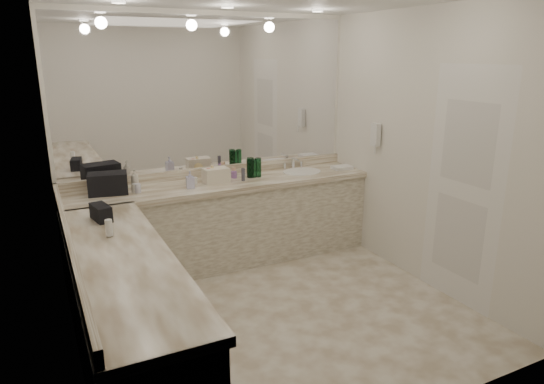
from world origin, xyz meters
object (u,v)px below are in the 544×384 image
sink (302,172)px  soap_bottle_c (212,174)px  black_toiletry_bag (108,183)px  soap_bottle_b (190,180)px  soap_bottle_a (135,179)px  wall_phone (376,135)px  hand_towel (342,168)px  cream_cosmetic_case (216,175)px

sink → soap_bottle_c: size_ratio=2.51×
black_toiletry_bag → soap_bottle_b: 0.77m
sink → soap_bottle_a: 1.83m
black_toiletry_bag → sink: bearing=-1.7°
wall_phone → soap_bottle_b: size_ratio=1.40×
wall_phone → hand_towel: (-0.13, 0.41, -0.43)m
wall_phone → soap_bottle_a: wall_phone is taller
hand_towel → soap_bottle_a: soap_bottle_a is taller
cream_cosmetic_case → black_toiletry_bag: bearing=174.5°
sink → soap_bottle_b: bearing=-176.0°
soap_bottle_a → wall_phone: bearing=-13.6°
sink → black_toiletry_bag: black_toiletry_bag is taller
wall_phone → hand_towel: wall_phone is taller
hand_towel → soap_bottle_c: size_ratio=1.26×
wall_phone → black_toiletry_bag: 2.76m
cream_cosmetic_case → soap_bottle_a: 0.81m
wall_phone → soap_bottle_b: bearing=168.1°
sink → black_toiletry_bag: bearing=178.3°
black_toiletry_bag → wall_phone: bearing=-11.8°
wall_phone → soap_bottle_c: size_ratio=1.37×
hand_towel → soap_bottle_b: (-1.80, -0.00, 0.07)m
black_toiletry_bag → hand_towel: bearing=-3.4°
soap_bottle_c → sink: bearing=-2.0°
wall_phone → soap_bottle_a: 2.52m
wall_phone → soap_bottle_b: wall_phone is taller
soap_bottle_a → soap_bottle_b: 0.53m
sink → black_toiletry_bag: size_ratio=1.24×
wall_phone → soap_bottle_c: (-1.65, 0.54, -0.36)m
cream_cosmetic_case → hand_towel: cream_cosmetic_case is taller
soap_bottle_c → wall_phone: bearing=-18.0°
black_toiletry_bag → soap_bottle_a: soap_bottle_a is taller
sink → cream_cosmetic_case: size_ratio=1.71×
sink → soap_bottle_b: 1.33m
black_toiletry_bag → soap_bottle_b: (0.75, -0.15, -0.02)m
sink → hand_towel: (0.48, -0.09, 0.02)m
wall_phone → soap_bottle_b: 2.01m
cream_cosmetic_case → soap_bottle_b: bearing=-164.8°
black_toiletry_bag → cream_cosmetic_case: size_ratio=1.38×
wall_phone → soap_bottle_a: (-2.43, 0.59, -0.35)m
soap_bottle_a → black_toiletry_bag: bearing=-174.3°
cream_cosmetic_case → soap_bottle_b: (-0.30, -0.10, 0.01)m
soap_bottle_a → sink: bearing=-2.7°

